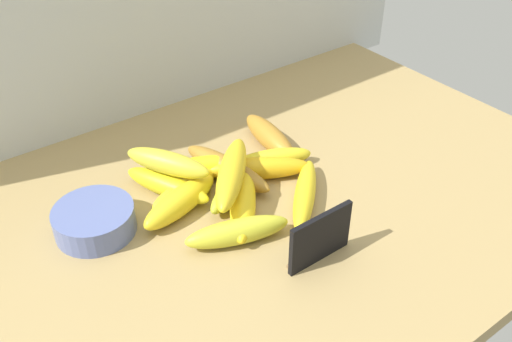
# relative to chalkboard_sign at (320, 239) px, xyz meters

# --- Properties ---
(counter_top) EXTENTS (1.10, 0.76, 0.03)m
(counter_top) POSITION_rel_chalkboard_sign_xyz_m (0.05, 0.15, -0.05)
(counter_top) COLOR #A18653
(counter_top) RESTS_ON ground
(chalkboard_sign) EXTENTS (0.11, 0.02, 0.08)m
(chalkboard_sign) POSITION_rel_chalkboard_sign_xyz_m (0.00, 0.00, 0.00)
(chalkboard_sign) COLOR black
(chalkboard_sign) RESTS_ON counter_top
(fruit_bowl) EXTENTS (0.13, 0.13, 0.04)m
(fruit_bowl) POSITION_rel_chalkboard_sign_xyz_m (-0.24, 0.25, -0.02)
(fruit_bowl) COLOR #5867A3
(fruit_bowl) RESTS_ON counter_top
(banana_0) EXTENTS (0.16, 0.07, 0.03)m
(banana_0) POSITION_rel_chalkboard_sign_xyz_m (-0.07, 0.25, -0.02)
(banana_0) COLOR yellow
(banana_0) RESTS_ON counter_top
(banana_1) EXTENTS (0.16, 0.11, 0.04)m
(banana_1) POSITION_rel_chalkboard_sign_xyz_m (-0.01, 0.20, -0.02)
(banana_1) COLOR #ABB62A
(banana_1) RESTS_ON counter_top
(banana_2) EXTENTS (0.19, 0.12, 0.04)m
(banana_2) POSITION_rel_chalkboard_sign_xyz_m (-0.03, 0.27, -0.02)
(banana_2) COLOR yellow
(banana_2) RESTS_ON counter_top
(banana_3) EXTENTS (0.16, 0.16, 0.03)m
(banana_3) POSITION_rel_chalkboard_sign_xyz_m (0.07, 0.11, -0.02)
(banana_3) COLOR yellow
(banana_3) RESTS_ON counter_top
(banana_4) EXTENTS (0.17, 0.09, 0.04)m
(banana_4) POSITION_rel_chalkboard_sign_xyz_m (-0.08, 0.10, -0.02)
(banana_4) COLOR gold
(banana_4) RESTS_ON counter_top
(banana_5) EXTENTS (0.06, 0.17, 0.04)m
(banana_5) POSITION_rel_chalkboard_sign_xyz_m (0.12, 0.28, -0.02)
(banana_5) COLOR #AD7828
(banana_5) RESTS_ON counter_top
(banana_6) EXTENTS (0.16, 0.09, 0.04)m
(banana_6) POSITION_rel_chalkboard_sign_xyz_m (0.08, 0.22, -0.02)
(banana_6) COLOR yellow
(banana_6) RESTS_ON counter_top
(banana_7) EXTENTS (0.15, 0.18, 0.04)m
(banana_7) POSITION_rel_chalkboard_sign_xyz_m (-0.03, 0.15, -0.02)
(banana_7) COLOR yellow
(banana_7) RESTS_ON counter_top
(banana_8) EXTENTS (0.08, 0.20, 0.04)m
(banana_8) POSITION_rel_chalkboard_sign_xyz_m (0.00, 0.25, -0.02)
(banana_8) COLOR olive
(banana_8) RESTS_ON counter_top
(banana_9) EXTENTS (0.18, 0.13, 0.04)m
(banana_9) POSITION_rel_chalkboard_sign_xyz_m (0.04, 0.21, -0.02)
(banana_9) COLOR gold
(banana_9) RESTS_ON counter_top
(banana_10) EXTENTS (0.16, 0.09, 0.04)m
(banana_10) POSITION_rel_chalkboard_sign_xyz_m (-0.11, 0.21, -0.02)
(banana_10) COLOR yellow
(banana_10) RESTS_ON counter_top
(banana_11) EXTENTS (0.10, 0.17, 0.04)m
(banana_11) POSITION_rel_chalkboard_sign_xyz_m (-0.10, 0.27, -0.02)
(banana_11) COLOR yellow
(banana_11) RESTS_ON counter_top
(banana_12) EXTENTS (0.16, 0.17, 0.04)m
(banana_12) POSITION_rel_chalkboard_sign_xyz_m (-0.03, 0.19, 0.02)
(banana_12) COLOR yellow
(banana_12) RESTS_ON banana_1
(banana_13) EXTENTS (0.11, 0.15, 0.04)m
(banana_13) POSITION_rel_chalkboard_sign_xyz_m (-0.09, 0.27, 0.02)
(banana_13) COLOR gold
(banana_13) RESTS_ON banana_11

